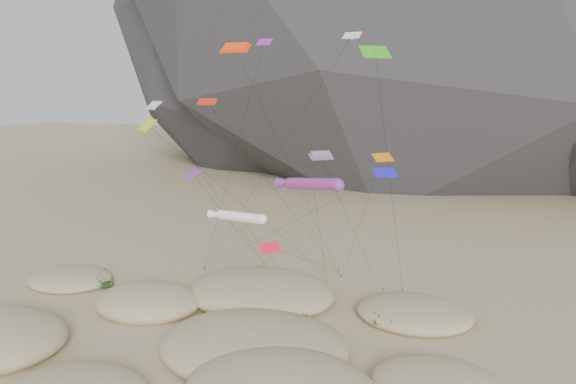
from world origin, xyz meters
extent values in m
plane|color=#CCB789|center=(0.00, 0.00, 0.00)|extent=(500.00, 500.00, 0.00)
ellipsoid|color=#2B2B30|center=(-37.00, 123.00, 44.00)|extent=(136.20, 127.83, 116.00)
ellipsoid|color=#CCB789|center=(-10.60, 7.79, 0.72)|extent=(11.03, 9.37, 3.18)
ellipsoid|color=#CCB789|center=(3.44, 2.40, 0.77)|extent=(16.31, 13.86, 3.41)
ellipsoid|color=#CCB789|center=(18.52, 1.95, 0.47)|extent=(10.01, 8.51, 2.07)
ellipsoid|color=#CCB789|center=(-0.87, 14.05, 0.80)|extent=(15.99, 13.59, 3.54)
ellipsoid|color=#CCB789|center=(15.07, 14.65, 0.54)|extent=(11.26, 9.57, 2.40)
ellipsoid|color=#CCB789|center=(-23.44, 11.17, 0.47)|extent=(9.92, 8.43, 2.09)
ellipsoid|color=black|center=(-16.03, -4.07, 0.80)|extent=(2.57, 2.20, 0.77)
ellipsoid|color=black|center=(-11.84, 7.29, 0.80)|extent=(2.98, 2.55, 0.89)
ellipsoid|color=black|center=(-9.87, 7.77, 0.70)|extent=(2.47, 2.12, 0.74)
ellipsoid|color=black|center=(3.37, 3.21, 1.10)|extent=(3.85, 3.29, 1.15)
ellipsoid|color=black|center=(5.31, 7.23, 1.00)|extent=(2.75, 2.36, 0.83)
ellipsoid|color=black|center=(1.08, 1.86, 0.90)|extent=(2.64, 2.25, 0.79)
ellipsoid|color=black|center=(-1.84, 17.02, 1.00)|extent=(2.75, 2.36, 0.83)
ellipsoid|color=black|center=(-1.44, 12.71, 0.90)|extent=(2.31, 1.98, 0.69)
ellipsoid|color=black|center=(14.37, 14.20, 0.70)|extent=(2.39, 2.04, 0.72)
ellipsoid|color=black|center=(12.72, 11.26, 0.60)|extent=(1.94, 1.66, 0.58)
ellipsoid|color=black|center=(-21.15, 13.19, 0.50)|extent=(2.22, 1.90, 0.67)
ellipsoid|color=black|center=(-18.63, 11.23, 0.40)|extent=(1.96, 1.68, 0.59)
cylinder|color=#3F2D1E|center=(-1.20, 19.73, 0.15)|extent=(0.08, 0.08, 0.30)
cylinder|color=#3F2D1E|center=(2.76, 25.03, 0.15)|extent=(0.08, 0.08, 0.30)
cylinder|color=#3F2D1E|center=(4.47, 25.83, 0.15)|extent=(0.08, 0.08, 0.30)
cylinder|color=#3F2D1E|center=(5.27, 23.96, 0.15)|extent=(0.08, 0.08, 0.30)
cylinder|color=#3F2D1E|center=(10.79, 21.34, 0.15)|extent=(0.08, 0.08, 0.30)
cylinder|color=#3F2D1E|center=(-5.22, 23.75, 0.15)|extent=(0.08, 0.08, 0.30)
cylinder|color=#3F2D1E|center=(12.79, 21.98, 0.15)|extent=(0.08, 0.08, 0.30)
cylinder|color=#3F2D1E|center=(-11.29, 20.64, 0.15)|extent=(0.08, 0.08, 0.30)
cylinder|color=#FF1A4E|center=(5.41, 12.09, 13.11)|extent=(6.20, 3.60, 1.78)
sphere|color=#FF1A4E|center=(8.23, 10.83, 13.36)|extent=(1.19, 1.19, 1.19)
cone|color=#FF1A4E|center=(2.29, 13.48, 12.80)|extent=(2.77, 1.98, 1.28)
cylinder|color=black|center=(4.86, 16.77, 6.56)|extent=(1.11, 9.39, 13.13)
cylinder|color=white|center=(-0.04, 7.51, 10.46)|extent=(5.54, 2.83, 1.27)
sphere|color=white|center=(2.54, 6.52, 10.68)|extent=(0.93, 0.93, 0.93)
cone|color=white|center=(-2.89, 8.60, 10.18)|extent=(2.40, 1.56, 0.95)
cylinder|color=black|center=(-0.96, 15.17, 5.23)|extent=(1.86, 15.34, 10.48)
cube|color=#FB3A0D|center=(-2.57, 12.41, 25.72)|extent=(2.88, 1.15, 0.84)
cube|color=#FB3A0D|center=(-2.57, 12.41, 25.94)|extent=(2.45, 0.89, 0.82)
cylinder|color=black|center=(0.39, 20.26, 12.86)|extent=(5.94, 15.73, 25.73)
cube|color=#FB1A38|center=(6.60, 10.85, 15.91)|extent=(2.23, 2.02, 0.60)
cube|color=#FB1A38|center=(6.60, 10.85, 16.11)|extent=(1.86, 1.68, 0.59)
cylinder|color=black|center=(8.10, 17.08, 7.96)|extent=(3.03, 12.49, 15.93)
cube|color=green|center=(10.50, 14.67, 25.28)|extent=(3.03, 2.80, 1.22)
cube|color=green|center=(10.50, 14.67, 25.13)|extent=(0.52, 0.54, 0.93)
cylinder|color=black|center=(11.65, 18.32, 12.67)|extent=(2.32, 7.34, 25.24)
cube|color=red|center=(-5.49, 11.85, 20.70)|extent=(2.03, 1.32, 0.64)
cube|color=red|center=(-5.49, 11.85, 20.55)|extent=(0.25, 0.20, 0.66)
cylinder|color=black|center=(-0.11, 17.91, 10.38)|extent=(10.79, 12.14, 20.67)
cube|color=red|center=(2.26, 8.95, 7.38)|extent=(2.06, 2.00, 0.82)
cube|color=red|center=(2.26, 8.95, 7.23)|extent=(0.36, 0.36, 0.65)
cylinder|color=black|center=(3.37, 17.39, 3.71)|extent=(2.23, 16.89, 7.35)
cube|color=#1D17C4|center=(13.02, 8.07, 15.14)|extent=(2.14, 1.74, 0.69)
cube|color=#1D17C4|center=(13.02, 8.07, 14.99)|extent=(0.29, 0.28, 0.65)
cylinder|color=black|center=(0.86, 14.35, 7.59)|extent=(24.34, 12.60, 15.11)
cube|color=orange|center=(12.36, 10.19, 16.15)|extent=(1.94, 1.91, 0.66)
cube|color=orange|center=(12.36, 10.19, 16.00)|extent=(0.29, 0.29, 0.62)
cylinder|color=black|center=(8.82, 17.08, 8.10)|extent=(7.12, 13.80, 16.11)
cube|color=purple|center=(-7.89, 12.81, 13.23)|extent=(2.74, 2.80, 0.84)
cube|color=purple|center=(-7.89, 12.81, 13.08)|extent=(0.35, 0.36, 0.88)
cylinder|color=black|center=(-4.54, 16.27, 6.64)|extent=(6.72, 6.95, 13.20)
cube|color=#B1DF17|center=(-10.16, 8.34, 18.52)|extent=(2.84, 2.59, 1.15)
cube|color=#B1DF17|center=(-10.16, 8.34, 18.37)|extent=(0.49, 0.51, 0.86)
cylinder|color=black|center=(-3.70, 16.68, 9.28)|extent=(12.95, 16.72, 18.49)
cube|color=silver|center=(7.66, 17.23, 27.05)|extent=(1.86, 1.12, 0.70)
cube|color=silver|center=(7.66, 17.23, 26.90)|extent=(0.24, 0.25, 0.60)
cylinder|color=black|center=(-1.82, 18.94, 13.55)|extent=(18.98, 3.43, 27.02)
cube|color=purple|center=(-0.23, 14.04, 26.41)|extent=(1.64, 0.96, 0.69)
cube|color=purple|center=(-0.23, 14.04, 26.26)|extent=(0.22, 0.27, 0.52)
cylinder|color=black|center=(-5.76, 17.34, 13.23)|extent=(11.09, 6.63, 26.37)
cube|color=silver|center=(-10.28, 9.78, 20.36)|extent=(2.22, 1.86, 0.81)
cube|color=silver|center=(-10.28, 9.78, 20.21)|extent=(0.34, 0.35, 0.67)
cylinder|color=black|center=(-5.74, 14.75, 10.20)|extent=(9.12, 9.99, 20.32)
camera|label=1|loc=(21.41, -37.71, 22.08)|focal=35.00mm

